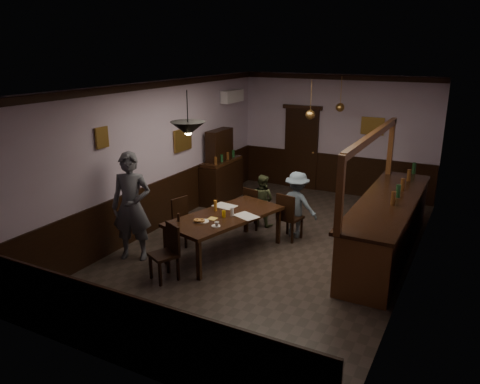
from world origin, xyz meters
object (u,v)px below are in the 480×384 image
Objects in this scene: person_seated_left at (262,200)px; sideboard at (221,173)px; person_standing at (132,207)px; pendant_brass_far at (340,107)px; pendant_iron at (188,129)px; chair_far_left at (253,206)px; bar_counter at (387,226)px; dining_table at (225,218)px; chair_near at (168,250)px; pendant_brass_mid at (310,115)px; chair_far_right at (288,215)px; soda_can at (224,214)px; person_seated_right at (297,205)px; coffee_cup at (217,224)px; chair_side at (184,219)px.

person_seated_left is 0.63× the size of sideboard.
sideboard is (-0.26, 3.56, -0.26)m from person_standing.
pendant_iron is at bearing -103.84° from pendant_brass_far.
chair_far_left is at bearing -112.38° from pendant_brass_far.
pendant_iron reaches higher than chair_far_left.
dining_table is at bearing -153.60° from bar_counter.
chair_near is 4.16m from pendant_brass_mid.
chair_far_right is 2.63m from chair_near.
bar_counter is at bearing 26.40° from dining_table.
pendant_brass_mid is (0.67, 2.45, 1.49)m from soda_can.
chair_far_left is 2.70m from bar_counter.
person_standing is at bearing 53.54° from person_seated_right.
chair_far_right is at bearing -92.81° from pendant_brass_far.
person_seated_right is 1.70m from soda_can.
chair_far_left reaches higher than coffee_cup.
bar_counter is (1.82, 0.19, 0.05)m from chair_far_right.
chair_far_left is 1.97m from coffee_cup.
dining_table is at bearing -77.89° from chair_side.
pendant_brass_mid reaches higher than chair_far_right.
person_seated_right is 11.01× the size of soda_can.
pendant_brass_mid reaches higher than chair_side.
coffee_cup is (-0.61, -1.68, 0.28)m from chair_far_right.
sideboard is at bearing 133.18° from chair_near.
pendant_iron is (0.13, 0.51, 1.90)m from chair_near.
chair_near is 1.97m from pendant_iron.
chair_side is 7.42× the size of soda_can.
dining_table is 2.92m from pendant_brass_mid.
person_standing is (-1.34, -0.93, 0.28)m from dining_table.
bar_counter is at bearing -55.42° from chair_side.
chair_side is 0.22× the size of bar_counter.
pendant_iron is (-0.38, -0.20, 1.60)m from coffee_cup.
pendant_brass_mid is at bearing 151.32° from bar_counter.
sideboard is at bearing -21.19° from chair_far_right.
chair_near is 1.26m from soda_can.
soda_can is at bearing -59.18° from sideboard.
sideboard is 4.42m from bar_counter.
chair_far_right is at bearing 59.10° from soda_can.
soda_can is at bearing 97.01° from chair_near.
chair_near is 3.91m from bar_counter.
chair_near is at bearing -40.87° from person_standing.
chair_side is 11.14× the size of coffee_cup.
chair_near is 1.31× the size of pendant_iron.
pendant_brass_mid is at bearing 73.42° from pendant_iron.
chair_side is at bearing 46.30° from person_standing.
coffee_cup is 3.67m from sideboard.
person_standing is at bearing -151.53° from coffee_cup.
person_seated_left is (0.32, 2.89, 0.04)m from chair_near.
sideboard is at bearing -20.12° from person_seated_right.
person_standing is at bearing -115.58° from pendant_brass_far.
person_seated_left reaches higher than chair_side.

